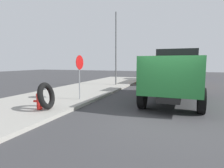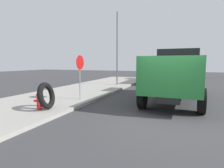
{
  "view_description": "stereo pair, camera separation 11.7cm",
  "coord_description": "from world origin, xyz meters",
  "px_view_note": "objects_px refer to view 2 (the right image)",
  "views": [
    {
      "loc": [
        -6.78,
        -0.44,
        2.14
      ],
      "look_at": [
        1.39,
        2.6,
        1.14
      ],
      "focal_mm": 30.11,
      "sensor_mm": 36.0,
      "label": 1
    },
    {
      "loc": [
        -6.74,
        -0.55,
        2.14
      ],
      "look_at": [
        1.39,
        2.6,
        1.14
      ],
      "focal_mm": 30.11,
      "sensor_mm": 36.0,
      "label": 2
    }
  ],
  "objects_px": {
    "fire_hydrant": "(39,100)",
    "dump_truck_blue": "(185,66)",
    "loose_tire": "(46,96)",
    "dump_truck_gray": "(179,65)",
    "dump_truck_green": "(175,72)",
    "street_light_pole": "(117,49)",
    "stop_sign": "(80,69)",
    "dump_truck_orange": "(167,68)"
  },
  "relations": [
    {
      "from": "dump_truck_blue",
      "to": "stop_sign",
      "type": "bearing_deg",
      "value": 166.33
    },
    {
      "from": "dump_truck_green",
      "to": "dump_truck_blue",
      "type": "relative_size",
      "value": 1.0
    },
    {
      "from": "dump_truck_blue",
      "to": "street_light_pole",
      "type": "bearing_deg",
      "value": 158.36
    },
    {
      "from": "fire_hydrant",
      "to": "dump_truck_blue",
      "type": "distance_m",
      "value": 24.74
    },
    {
      "from": "loose_tire",
      "to": "street_light_pole",
      "type": "relative_size",
      "value": 0.18
    },
    {
      "from": "loose_tire",
      "to": "dump_truck_green",
      "type": "xyz_separation_m",
      "value": [
        4.69,
        -4.96,
        0.87
      ]
    },
    {
      "from": "dump_truck_orange",
      "to": "dump_truck_gray",
      "type": "xyz_separation_m",
      "value": [
        19.25,
        -0.66,
        0.0
      ]
    },
    {
      "from": "dump_truck_blue",
      "to": "dump_truck_gray",
      "type": "relative_size",
      "value": 0.99
    },
    {
      "from": "loose_tire",
      "to": "dump_truck_blue",
      "type": "height_order",
      "value": "dump_truck_blue"
    },
    {
      "from": "fire_hydrant",
      "to": "loose_tire",
      "type": "bearing_deg",
      "value": -69.82
    },
    {
      "from": "fire_hydrant",
      "to": "stop_sign",
      "type": "height_order",
      "value": "stop_sign"
    },
    {
      "from": "dump_truck_blue",
      "to": "dump_truck_orange",
      "type": "bearing_deg",
      "value": 170.0
    },
    {
      "from": "fire_hydrant",
      "to": "dump_truck_orange",
      "type": "relative_size",
      "value": 0.11
    },
    {
      "from": "street_light_pole",
      "to": "stop_sign",
      "type": "bearing_deg",
      "value": -176.45
    },
    {
      "from": "fire_hydrant",
      "to": "loose_tire",
      "type": "height_order",
      "value": "loose_tire"
    },
    {
      "from": "dump_truck_orange",
      "to": "street_light_pole",
      "type": "distance_m",
      "value": 6.37
    },
    {
      "from": "dump_truck_green",
      "to": "dump_truck_gray",
      "type": "distance_m",
      "value": 28.88
    },
    {
      "from": "dump_truck_gray",
      "to": "street_light_pole",
      "type": "relative_size",
      "value": 1.1
    },
    {
      "from": "dump_truck_green",
      "to": "dump_truck_orange",
      "type": "relative_size",
      "value": 1.0
    },
    {
      "from": "loose_tire",
      "to": "stop_sign",
      "type": "relative_size",
      "value": 0.49
    },
    {
      "from": "fire_hydrant",
      "to": "loose_tire",
      "type": "xyz_separation_m",
      "value": [
        0.11,
        -0.29,
        0.2
      ]
    },
    {
      "from": "stop_sign",
      "to": "dump_truck_gray",
      "type": "bearing_deg",
      "value": -7.66
    },
    {
      "from": "stop_sign",
      "to": "dump_truck_orange",
      "type": "relative_size",
      "value": 0.34
    },
    {
      "from": "dump_truck_blue",
      "to": "street_light_pole",
      "type": "relative_size",
      "value": 1.1
    },
    {
      "from": "dump_truck_blue",
      "to": "street_light_pole",
      "type": "xyz_separation_m",
      "value": [
        -14.29,
        5.67,
        1.74
      ]
    },
    {
      "from": "street_light_pole",
      "to": "fire_hydrant",
      "type": "bearing_deg",
      "value": 179.76
    },
    {
      "from": "loose_tire",
      "to": "dump_truck_gray",
      "type": "bearing_deg",
      "value": -7.43
    },
    {
      "from": "dump_truck_gray",
      "to": "stop_sign",
      "type": "bearing_deg",
      "value": 172.34
    },
    {
      "from": "loose_tire",
      "to": "dump_truck_gray",
      "type": "distance_m",
      "value": 33.86
    },
    {
      "from": "stop_sign",
      "to": "dump_truck_blue",
      "type": "distance_m",
      "value": 22.1
    },
    {
      "from": "fire_hydrant",
      "to": "loose_tire",
      "type": "relative_size",
      "value": 0.64
    },
    {
      "from": "dump_truck_green",
      "to": "dump_truck_orange",
      "type": "bearing_deg",
      "value": 7.35
    },
    {
      "from": "dump_truck_green",
      "to": "street_light_pole",
      "type": "xyz_separation_m",
      "value": [
        4.96,
        5.21,
        1.74
      ]
    },
    {
      "from": "dump_truck_green",
      "to": "street_light_pole",
      "type": "bearing_deg",
      "value": 46.41
    },
    {
      "from": "fire_hydrant",
      "to": "street_light_pole",
      "type": "relative_size",
      "value": 0.12
    },
    {
      "from": "dump_truck_gray",
      "to": "street_light_pole",
      "type": "xyz_separation_m",
      "value": [
        -23.91,
        4.63,
        1.74
      ]
    },
    {
      "from": "fire_hydrant",
      "to": "dump_truck_gray",
      "type": "distance_m",
      "value": 34.01
    },
    {
      "from": "loose_tire",
      "to": "dump_truck_blue",
      "type": "relative_size",
      "value": 0.17
    },
    {
      "from": "dump_truck_green",
      "to": "stop_sign",
      "type": "bearing_deg",
      "value": 115.03
    },
    {
      "from": "dump_truck_gray",
      "to": "loose_tire",
      "type": "bearing_deg",
      "value": 172.57
    },
    {
      "from": "street_light_pole",
      "to": "dump_truck_gray",
      "type": "bearing_deg",
      "value": -10.96
    },
    {
      "from": "fire_hydrant",
      "to": "dump_truck_orange",
      "type": "distance_m",
      "value": 15.01
    }
  ]
}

